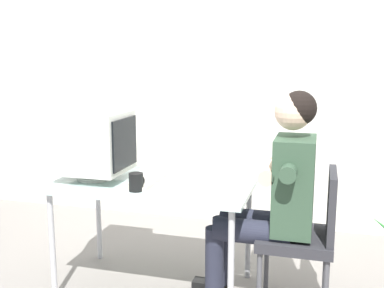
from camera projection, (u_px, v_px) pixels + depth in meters
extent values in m
plane|color=gray|center=(156.00, 287.00, 3.01)|extent=(12.00, 12.00, 0.00)
cube|color=silver|center=(242.00, 55.00, 3.98)|extent=(8.00, 0.10, 3.00)
cylinder|color=#B7B7BC|center=(52.00, 246.00, 2.81)|extent=(0.04, 0.04, 0.68)
cylinder|color=#B7B7BC|center=(231.00, 268.00, 2.51)|extent=(0.04, 0.04, 0.68)
cylinder|color=#B7B7BC|center=(99.00, 214.00, 3.38)|extent=(0.04, 0.04, 0.68)
cylinder|color=#B7B7BC|center=(248.00, 229.00, 3.08)|extent=(0.04, 0.04, 0.68)
cube|color=silver|center=(154.00, 184.00, 2.88)|extent=(1.23, 0.73, 0.03)
cylinder|color=silver|center=(95.00, 177.00, 2.94)|extent=(0.23, 0.23, 0.02)
cylinder|color=silver|center=(95.00, 173.00, 2.93)|extent=(0.06, 0.06, 0.03)
cube|color=silver|center=(94.00, 141.00, 2.90)|extent=(0.41, 0.40, 0.38)
cube|color=black|center=(125.00, 143.00, 2.84)|extent=(0.01, 0.34, 0.31)
cube|color=beige|center=(147.00, 180.00, 2.87)|extent=(0.16, 0.44, 0.02)
cube|color=beige|center=(147.00, 177.00, 2.87)|extent=(0.13, 0.39, 0.01)
cylinder|color=#4C4C51|center=(259.00, 287.00, 2.58)|extent=(0.03, 0.03, 0.41)
cylinder|color=#4C4C51|center=(267.00, 260.00, 2.92)|extent=(0.03, 0.03, 0.41)
cylinder|color=#4C4C51|center=(325.00, 267.00, 2.83)|extent=(0.03, 0.03, 0.41)
cube|color=#2D2D33|center=(295.00, 238.00, 2.66)|extent=(0.42, 0.42, 0.06)
cube|color=#2D2D33|center=(332.00, 205.00, 2.57)|extent=(0.04, 0.38, 0.38)
cube|color=#334C38|center=(294.00, 185.00, 2.61)|extent=(0.22, 0.36, 0.54)
sphere|color=beige|center=(293.00, 112.00, 2.54)|extent=(0.21, 0.21, 0.21)
sphere|color=black|center=(299.00, 108.00, 2.53)|extent=(0.20, 0.20, 0.20)
cylinder|color=#262838|center=(252.00, 232.00, 2.63)|extent=(0.44, 0.14, 0.14)
cylinder|color=#262838|center=(256.00, 221.00, 2.80)|extent=(0.44, 0.14, 0.14)
cylinder|color=#262838|center=(214.00, 267.00, 2.73)|extent=(0.11, 0.11, 0.49)
cylinder|color=#262838|center=(221.00, 255.00, 2.90)|extent=(0.11, 0.11, 0.49)
cube|color=black|center=(211.00, 286.00, 2.96)|extent=(0.24, 0.09, 0.06)
cylinder|color=#334C38|center=(288.00, 173.00, 2.40)|extent=(0.09, 0.14, 0.09)
cylinder|color=#334C38|center=(294.00, 157.00, 2.79)|extent=(0.09, 0.14, 0.09)
cylinder|color=beige|center=(269.00, 171.00, 2.63)|extent=(0.09, 0.36, 0.09)
cylinder|color=black|center=(136.00, 182.00, 2.66)|extent=(0.08, 0.08, 0.11)
torus|color=black|center=(139.00, 180.00, 2.71)|extent=(0.07, 0.01, 0.07)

